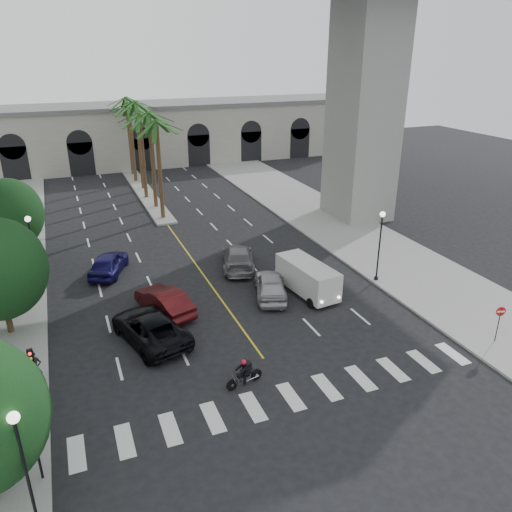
{
  "coord_description": "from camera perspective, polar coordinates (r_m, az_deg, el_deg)",
  "views": [
    {
      "loc": [
        -8.97,
        -19.3,
        15.8
      ],
      "look_at": [
        1.15,
        6.0,
        4.38
      ],
      "focal_mm": 35.0,
      "sensor_mm": 36.0,
      "label": 1
    }
  ],
  "objects": [
    {
      "name": "street_tree_far",
      "position": [
        43.17,
        -26.32,
        4.33
      ],
      "size": [
        5.04,
        5.04,
        6.68
      ],
      "color": "#382616",
      "rests_on": "ground"
    },
    {
      "name": "motorcycle_rider",
      "position": [
        25.75,
        -1.23,
        -13.23
      ],
      "size": [
        2.06,
        0.68,
        1.51
      ],
      "rotation": [
        0.0,
        0.0,
        0.23
      ],
      "color": "black",
      "rests_on": "ground"
    },
    {
      "name": "palm_d",
      "position": [
        60.31,
        -13.55,
        16.28
      ],
      "size": [
        3.2,
        3.2,
        10.9
      ],
      "color": "#47331E",
      "rests_on": "ground"
    },
    {
      "name": "cargo_van",
      "position": [
        34.38,
        5.93,
        -2.43
      ],
      "size": [
        2.66,
        5.49,
        2.25
      ],
      "rotation": [
        0.0,
        0.0,
        0.12
      ],
      "color": "silver",
      "rests_on": "ground"
    },
    {
      "name": "do_not_enter_sign",
      "position": [
        31.56,
        26.09,
        -6.28
      ],
      "size": [
        0.57,
        0.19,
        2.38
      ],
      "rotation": [
        0.0,
        0.0,
        -0.28
      ],
      "color": "black",
      "rests_on": "ground"
    },
    {
      "name": "car_e",
      "position": [
        39.0,
        -16.5,
        -0.81
      ],
      "size": [
        3.79,
        5.33,
        1.69
      ],
      "primitive_type": "imported",
      "rotation": [
        0.0,
        0.0,
        2.73
      ],
      "color": "#14104E",
      "rests_on": "ground"
    },
    {
      "name": "lamp_post_left_near",
      "position": [
        19.2,
        -24.95,
        -20.81
      ],
      "size": [
        0.4,
        0.4,
        5.35
      ],
      "color": "black",
      "rests_on": "ground"
    },
    {
      "name": "traffic_signal_near",
      "position": [
        21.55,
        -24.18,
        -17.74
      ],
      "size": [
        0.25,
        0.18,
        3.65
      ],
      "color": "black",
      "rests_on": "ground"
    },
    {
      "name": "palm_c",
      "position": [
        56.41,
        -13.16,
        15.15
      ],
      "size": [
        3.2,
        3.2,
        10.1
      ],
      "color": "#47331E",
      "rests_on": "ground"
    },
    {
      "name": "traffic_signal_far",
      "position": [
        24.79,
        -24.07,
        -11.94
      ],
      "size": [
        0.25,
        0.18,
        3.65
      ],
      "color": "black",
      "rests_on": "ground"
    },
    {
      "name": "bridge",
      "position": [
        43.2,
        -5.68,
        26.23
      ],
      "size": [
        75.0,
        13.0,
        26.0
      ],
      "color": "gray",
      "rests_on": "ground"
    },
    {
      "name": "palm_b",
      "position": [
        52.49,
        -12.12,
        15.21
      ],
      "size": [
        3.2,
        3.2,
        10.6
      ],
      "color": "#47331E",
      "rests_on": "ground"
    },
    {
      "name": "median",
      "position": [
        60.09,
        -12.55,
        7.04
      ],
      "size": [
        2.0,
        24.0,
        0.2
      ],
      "primitive_type": "cube",
      "color": "gray",
      "rests_on": "ground"
    },
    {
      "name": "palm_a",
      "position": [
        48.61,
        -11.32,
        14.38
      ],
      "size": [
        3.2,
        3.2,
        10.3
      ],
      "color": "#47331E",
      "rests_on": "ground"
    },
    {
      "name": "pier_building",
      "position": [
        75.72,
        -15.15,
        13.21
      ],
      "size": [
        71.0,
        10.5,
        8.5
      ],
      "color": "beige",
      "rests_on": "ground"
    },
    {
      "name": "sidewalk_right",
      "position": [
        44.7,
        12.29,
        1.59
      ],
      "size": [
        8.0,
        100.0,
        0.15
      ],
      "primitive_type": "cube",
      "color": "gray",
      "rests_on": "ground"
    },
    {
      "name": "car_b",
      "position": [
        32.5,
        -10.45,
        -5.09
      ],
      "size": [
        3.23,
        5.39,
        1.68
      ],
      "primitive_type": "imported",
      "rotation": [
        0.0,
        0.0,
        3.45
      ],
      "color": "#470E10",
      "rests_on": "ground"
    },
    {
      "name": "car_c",
      "position": [
        29.74,
        -12.03,
        -8.0
      ],
      "size": [
        4.36,
        6.67,
        1.71
      ],
      "primitive_type": "imported",
      "rotation": [
        0.0,
        0.0,
        3.41
      ],
      "color": "black",
      "rests_on": "ground"
    },
    {
      "name": "palm_f",
      "position": [
        68.22,
        -14.61,
        16.71
      ],
      "size": [
        3.2,
        3.2,
        10.7
      ],
      "color": "#47331E",
      "rests_on": "ground"
    },
    {
      "name": "lamp_post_right",
      "position": [
        36.31,
        13.98,
        1.76
      ],
      "size": [
        0.4,
        0.4,
        5.35
      ],
      "color": "black",
      "rests_on": "ground"
    },
    {
      "name": "pedestrian_a",
      "position": [
        27.6,
        -23.97,
        -11.67
      ],
      "size": [
        0.7,
        0.47,
        1.91
      ],
      "primitive_type": "imported",
      "rotation": [
        0.0,
        0.0,
        -0.01
      ],
      "color": "black",
      "rests_on": "sidewalk_left"
    },
    {
      "name": "ground",
      "position": [
        26.5,
        2.58,
        -13.89
      ],
      "size": [
        140.0,
        140.0,
        0.0
      ],
      "primitive_type": "plane",
      "color": "black",
      "rests_on": "ground"
    },
    {
      "name": "car_a",
      "position": [
        34.01,
        1.66,
        -3.34
      ],
      "size": [
        3.52,
        5.41,
        1.71
      ],
      "primitive_type": "imported",
      "rotation": [
        0.0,
        0.0,
        2.82
      ],
      "color": "#A2A2A7",
      "rests_on": "ground"
    },
    {
      "name": "palm_e",
      "position": [
        64.26,
        -14.33,
        16.16
      ],
      "size": [
        3.2,
        3.2,
        10.4
      ],
      "color": "#47331E",
      "rests_on": "ground"
    },
    {
      "name": "lamp_post_left_far",
      "position": [
        37.55,
        -24.17,
        1.09
      ],
      "size": [
        0.4,
        0.4,
        5.35
      ],
      "color": "black",
      "rests_on": "ground"
    },
    {
      "name": "car_d",
      "position": [
        38.5,
        -2.07,
        -0.16
      ],
      "size": [
        3.94,
        6.19,
        1.67
      ],
      "primitive_type": "imported",
      "rotation": [
        0.0,
        0.0,
        2.84
      ],
      "color": "slate",
      "rests_on": "ground"
    },
    {
      "name": "pedestrian_b",
      "position": [
        26.16,
        -23.95,
        -14.11
      ],
      "size": [
        0.89,
        0.75,
        1.62
      ],
      "primitive_type": "imported",
      "rotation": [
        0.0,
        0.0,
        -0.18
      ],
      "color": "black",
      "rests_on": "sidewalk_left"
    }
  ]
}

